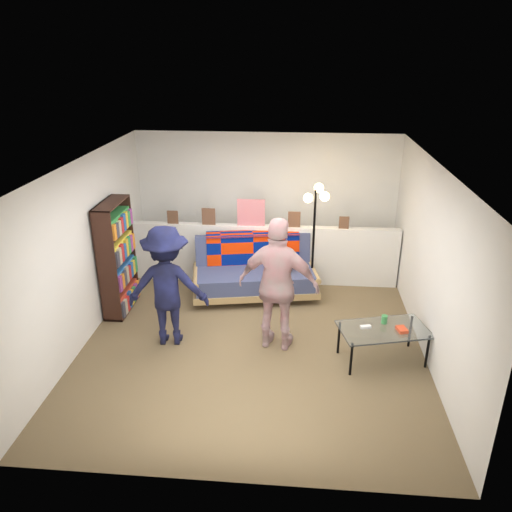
{
  "coord_description": "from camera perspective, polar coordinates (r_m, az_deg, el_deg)",
  "views": [
    {
      "loc": [
        0.55,
        -5.89,
        3.71
      ],
      "look_at": [
        0.0,
        0.4,
        1.05
      ],
      "focal_mm": 35.0,
      "sensor_mm": 36.0,
      "label": 1
    }
  ],
  "objects": [
    {
      "name": "room_shell",
      "position": [
        6.71,
        0.05,
        5.13
      ],
      "size": [
        4.6,
        5.05,
        2.45
      ],
      "color": "silver",
      "rests_on": "ground"
    },
    {
      "name": "futon_sofa",
      "position": [
        7.95,
        -0.04,
        -1.83
      ],
      "size": [
        2.08,
        1.25,
        0.84
      ],
      "color": "#A2804E",
      "rests_on": "ground"
    },
    {
      "name": "half_wall_ledge",
      "position": [
        8.36,
        0.83,
        0.24
      ],
      "size": [
        4.45,
        0.15,
        1.0
      ],
      "primitive_type": "cube",
      "color": "silver",
      "rests_on": "ground"
    },
    {
      "name": "person_right",
      "position": [
        6.38,
        2.59,
        -3.36
      ],
      "size": [
        1.12,
        0.63,
        1.8
      ],
      "primitive_type": "imported",
      "rotation": [
        0.0,
        0.0,
        2.95
      ],
      "color": "pink",
      "rests_on": "ground"
    },
    {
      "name": "ledge_decor",
      "position": [
        8.12,
        -0.75,
        4.65
      ],
      "size": [
        2.97,
        0.02,
        0.45
      ],
      "color": "brown",
      "rests_on": "half_wall_ledge"
    },
    {
      "name": "coffee_table",
      "position": [
        6.51,
        14.43,
        -8.27
      ],
      "size": [
        1.21,
        0.85,
        0.57
      ],
      "color": "black",
      "rests_on": "ground"
    },
    {
      "name": "floor_lamp",
      "position": [
        7.72,
        6.82,
        4.33
      ],
      "size": [
        0.38,
        0.33,
        1.81
      ],
      "color": "black",
      "rests_on": "ground"
    },
    {
      "name": "ground",
      "position": [
        6.99,
        -0.29,
        -9.24
      ],
      "size": [
        5.0,
        5.0,
        0.0
      ],
      "primitive_type": "plane",
      "color": "brown",
      "rests_on": "ground"
    },
    {
      "name": "bookshelf",
      "position": [
        7.64,
        -15.58,
        -0.56
      ],
      "size": [
        0.28,
        0.84,
        1.69
      ],
      "color": "black",
      "rests_on": "ground"
    },
    {
      "name": "person_left",
      "position": [
        6.62,
        -10.11,
        -3.4
      ],
      "size": [
        1.11,
        0.7,
        1.65
      ],
      "primitive_type": "imported",
      "rotation": [
        0.0,
        0.0,
        3.23
      ],
      "color": "black",
      "rests_on": "ground"
    }
  ]
}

